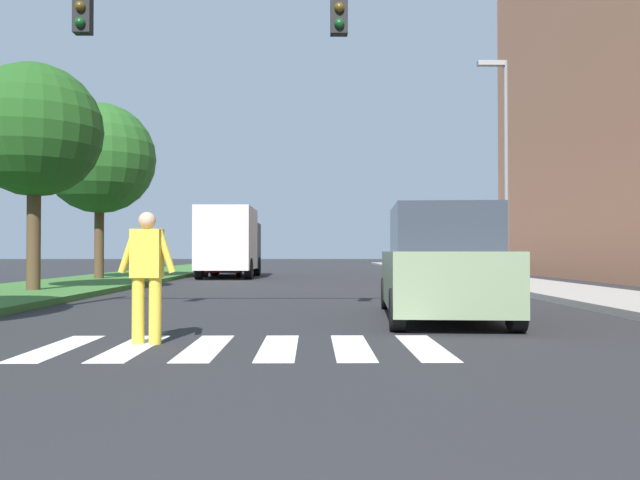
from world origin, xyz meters
name	(u,v)px	position (x,y,z in m)	size (l,w,h in m)	color
ground_plane	(294,276)	(0.00, 30.00, 0.00)	(140.00, 140.00, 0.00)	#262628
crosswalk	(242,347)	(0.00, 7.57, 0.00)	(4.95, 2.20, 0.01)	silver
median_strip	(135,277)	(-6.97, 28.00, 0.07)	(4.34, 64.00, 0.15)	#386B2D
tree_mid	(34,131)	(-6.68, 17.05, 4.45)	(3.61, 3.61, 6.13)	#4C3823
tree_far	(100,159)	(-7.37, 24.47, 4.78)	(4.26, 4.26, 6.78)	#4C3823
sidewalk_right	(471,276)	(7.90, 28.00, 0.07)	(3.00, 64.00, 0.15)	#9E9991
traffic_light_gantry	(76,58)	(-2.94, 9.97, 4.31)	(7.62, 0.30, 6.00)	gold
street_lamp_right	(503,150)	(7.31, 21.13, 4.59)	(1.02, 0.24, 7.50)	slate
pedestrian_performer	(147,271)	(-1.25, 7.88, 0.93)	(0.75, 0.26, 1.69)	gold
suv_crossing	(441,266)	(3.12, 10.86, 0.93)	(2.28, 4.73, 1.97)	gray
sedan_midblock	(227,259)	(-3.24, 30.56, 0.80)	(1.77, 4.42, 1.74)	maroon
truck_box_delivery	(230,241)	(-2.88, 28.72, 1.63)	(2.40, 6.20, 3.10)	black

